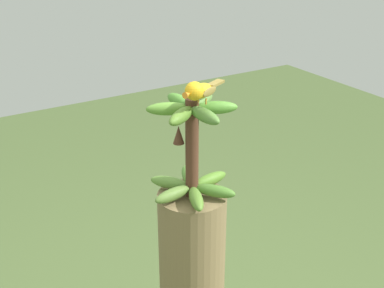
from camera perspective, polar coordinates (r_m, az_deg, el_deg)
The scene contains 2 objects.
banana_bunch at distance 1.63m, azimuth -0.03°, elevation -0.50°, with size 0.29×0.30×0.34m.
perched_bird at distance 1.51m, azimuth 0.80°, elevation 5.94°, with size 0.11×0.19×0.08m.
Camera 1 is at (-1.27, 0.77, 1.93)m, focal length 48.06 mm.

